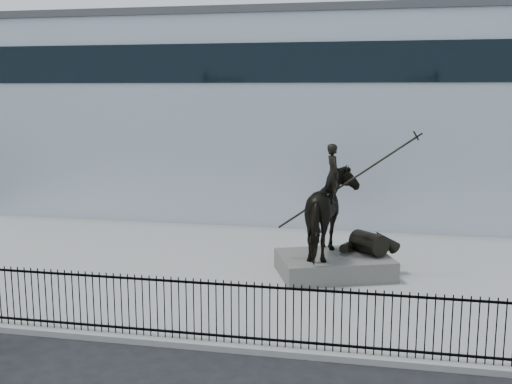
# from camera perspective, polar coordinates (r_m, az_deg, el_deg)

# --- Properties ---
(ground) EXTENTS (120.00, 120.00, 0.00)m
(ground) POSITION_cam_1_polar(r_m,az_deg,el_deg) (13.43, -5.91, -16.61)
(ground) COLOR black
(ground) RESTS_ON ground
(plaza) EXTENTS (30.00, 12.00, 0.15)m
(plaza) POSITION_cam_1_polar(r_m,az_deg,el_deg) (19.72, 0.15, -7.56)
(plaza) COLOR gray
(plaza) RESTS_ON ground
(building) EXTENTS (44.00, 14.00, 9.00)m
(building) POSITION_cam_1_polar(r_m,az_deg,el_deg) (31.71, 4.76, 7.13)
(building) COLOR silver
(building) RESTS_ON ground
(picket_fence) EXTENTS (22.10, 0.10, 1.50)m
(picket_fence) POSITION_cam_1_polar(r_m,az_deg,el_deg) (14.17, -4.45, -11.16)
(picket_fence) COLOR black
(picket_fence) RESTS_ON plaza
(statue_plinth) EXTENTS (4.02, 3.39, 0.64)m
(statue_plinth) POSITION_cam_1_polar(r_m,az_deg,el_deg) (19.18, 7.45, -6.92)
(statue_plinth) COLOR #4E4C47
(statue_plinth) RESTS_ON plaza
(equestrian_statue) EXTENTS (4.12, 3.34, 3.71)m
(equestrian_statue) POSITION_cam_1_polar(r_m,az_deg,el_deg) (18.79, 7.75, -2.05)
(equestrian_statue) COLOR black
(equestrian_statue) RESTS_ON statue_plinth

